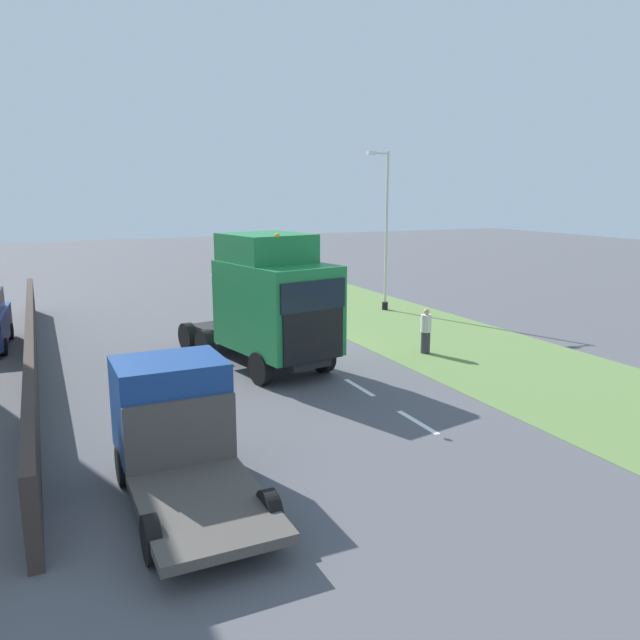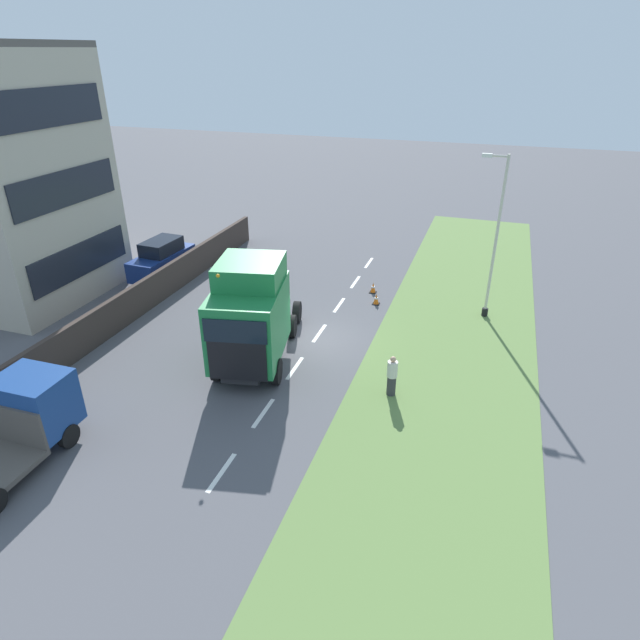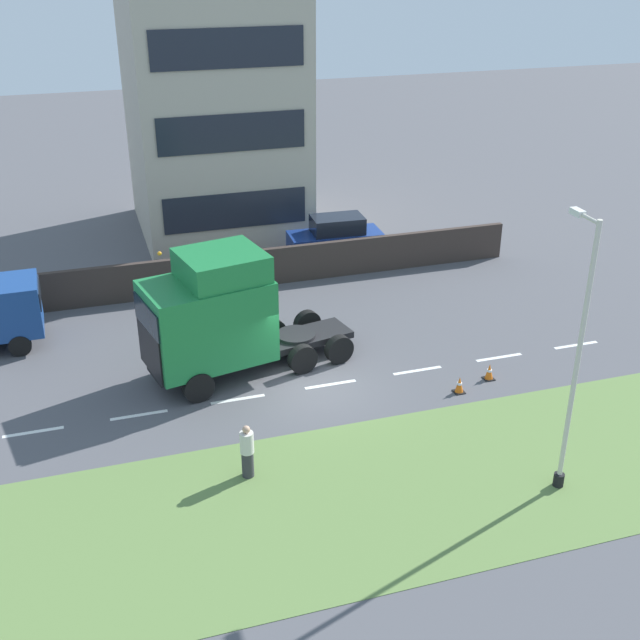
{
  "view_description": "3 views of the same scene",
  "coord_description": "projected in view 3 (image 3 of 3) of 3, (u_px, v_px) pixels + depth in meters",
  "views": [
    {
      "loc": [
        8.58,
        21.69,
        5.82
      ],
      "look_at": [
        -0.37,
        2.0,
        1.37
      ],
      "focal_mm": 35.0,
      "sensor_mm": 36.0,
      "label": 1
    },
    {
      "loc": [
        -6.89,
        19.92,
        11.74
      ],
      "look_at": [
        -0.57,
        0.94,
        1.57
      ],
      "focal_mm": 30.0,
      "sensor_mm": 36.0,
      "label": 2
    },
    {
      "loc": [
        -22.3,
        6.68,
        13.8
      ],
      "look_at": [
        -0.26,
        -0.25,
        2.62
      ],
      "focal_mm": 45.0,
      "sensor_mm": 36.0,
      "label": 3
    }
  ],
  "objects": [
    {
      "name": "traffic_cone_trailing",
      "position": [
        459.0,
        385.0,
        26.57
      ],
      "size": [
        0.36,
        0.36,
        0.58
      ],
      "color": "black",
      "rests_on": "ground"
    },
    {
      "name": "grass_verge",
      "position": [
        375.0,
        495.0,
        21.8
      ],
      "size": [
        7.0,
        44.0,
        0.01
      ],
      "color": "#607F42",
      "rests_on": "ground"
    },
    {
      "name": "lamp_post",
      "position": [
        574.0,
        370.0,
        20.66
      ],
      "size": [
        1.27,
        0.29,
        7.72
      ],
      "color": "black",
      "rests_on": "ground"
    },
    {
      "name": "lane_markings",
      "position": [
        330.0,
        384.0,
        27.15
      ],
      "size": [
        0.16,
        21.0,
        0.0
      ],
      "color": "white",
      "rests_on": "ground"
    },
    {
      "name": "traffic_cone_lead",
      "position": [
        489.0,
        372.0,
        27.36
      ],
      "size": [
        0.36,
        0.36,
        0.58
      ],
      "color": "black",
      "rests_on": "ground"
    },
    {
      "name": "lorry_cab",
      "position": [
        216.0,
        317.0,
        26.69
      ],
      "size": [
        3.99,
        7.6,
        4.64
      ],
      "rotation": [
        0.0,
        0.0,
        0.21
      ],
      "color": "black",
      "rests_on": "ground"
    },
    {
      "name": "pedestrian",
      "position": [
        247.0,
        452.0,
        22.23
      ],
      "size": [
        0.39,
        0.39,
        1.66
      ],
      "color": "#333338",
      "rests_on": "ground"
    },
    {
      "name": "flatbed_truck",
      "position": [
        3.0,
        313.0,
        29.18
      ],
      "size": [
        2.3,
        5.11,
        2.5
      ],
      "rotation": [
        0.0,
        0.0,
        3.16
      ],
      "color": "navy",
      "rests_on": "ground"
    },
    {
      "name": "parked_car",
      "position": [
        336.0,
        240.0,
        36.88
      ],
      "size": [
        1.99,
        4.34,
        2.17
      ],
      "rotation": [
        0.0,
        0.0,
        -0.05
      ],
      "color": "navy",
      "rests_on": "ground"
    },
    {
      "name": "boundary_wall",
      "position": [
        250.0,
        269.0,
        34.33
      ],
      "size": [
        0.25,
        24.0,
        1.64
      ],
      "color": "#382D28",
      "rests_on": "ground"
    },
    {
      "name": "ground_plane",
      "position": [
        311.0,
        388.0,
        26.96
      ],
      "size": [
        120.0,
        120.0,
        0.0
      ],
      "primitive_type": "plane",
      "color": "#515156",
      "rests_on": "ground"
    },
    {
      "name": "building_block",
      "position": [
        213.0,
        110.0,
        38.87
      ],
      "size": [
        9.07,
        7.75,
        13.2
      ],
      "color": "#B7AD99",
      "rests_on": "ground"
    }
  ]
}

